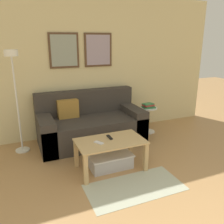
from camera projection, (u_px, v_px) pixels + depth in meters
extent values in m
cube|color=beige|center=(81.00, 68.00, 4.37)|extent=(5.60, 0.06, 2.55)
cube|color=#513823|center=(64.00, 51.00, 4.13)|extent=(0.52, 0.02, 0.60)
cube|color=#939E8E|center=(64.00, 51.00, 4.12)|extent=(0.45, 0.01, 0.53)
cube|color=#513823|center=(98.00, 50.00, 4.36)|extent=(0.52, 0.02, 0.60)
cube|color=#A393A8|center=(98.00, 50.00, 4.35)|extent=(0.45, 0.01, 0.53)
cube|color=#B2B79E|center=(135.00, 187.00, 2.97)|extent=(1.22, 0.61, 0.01)
cube|color=#38332D|center=(92.00, 130.00, 4.23)|extent=(1.83, 0.89, 0.46)
cube|color=#38332D|center=(85.00, 101.00, 4.40)|extent=(1.83, 0.20, 0.43)
cube|color=#38332D|center=(46.00, 133.00, 3.92)|extent=(0.24, 0.89, 0.58)
cube|color=#38332D|center=(131.00, 121.00, 4.51)|extent=(0.24, 0.89, 0.58)
cube|color=#A87A33|center=(68.00, 109.00, 4.13)|extent=(0.36, 0.14, 0.32)
cube|color=tan|center=(110.00, 141.00, 3.28)|extent=(0.95, 0.55, 0.02)
cube|color=tan|center=(86.00, 170.00, 2.98)|extent=(0.06, 0.06, 0.42)
cube|color=tan|center=(146.00, 157.00, 3.30)|extent=(0.06, 0.06, 0.42)
cube|color=tan|center=(76.00, 154.00, 3.40)|extent=(0.06, 0.06, 0.42)
cube|color=tan|center=(130.00, 144.00, 3.72)|extent=(0.06, 0.06, 0.42)
cube|color=#B2B2B7|center=(110.00, 161.00, 3.43)|extent=(0.59, 0.36, 0.19)
cube|color=silver|center=(110.00, 155.00, 3.40)|extent=(0.62, 0.38, 0.02)
cylinder|color=white|center=(23.00, 150.00, 3.96)|extent=(0.23, 0.23, 0.02)
cylinder|color=white|center=(17.00, 103.00, 3.72)|extent=(0.03, 0.03, 1.61)
cylinder|color=white|center=(11.00, 50.00, 3.38)|extent=(0.02, 0.22, 0.02)
cylinder|color=white|center=(11.00, 53.00, 3.29)|extent=(0.19, 0.19, 0.09)
cylinder|color=white|center=(148.00, 131.00, 4.76)|extent=(0.28, 0.28, 0.01)
cylinder|color=white|center=(148.00, 120.00, 4.69)|extent=(0.04, 0.04, 0.47)
cylinder|color=white|center=(149.00, 108.00, 4.62)|extent=(0.33, 0.33, 0.02)
cube|color=#387F4C|center=(149.00, 107.00, 4.60)|extent=(0.25, 0.18, 0.02)
cube|color=#387F4C|center=(149.00, 106.00, 4.59)|extent=(0.18, 0.16, 0.03)
cube|color=#B73333|center=(148.00, 105.00, 4.57)|extent=(0.22, 0.16, 0.02)
cube|color=#387F4C|center=(148.00, 104.00, 4.57)|extent=(0.21, 0.15, 0.02)
cube|color=black|center=(109.00, 137.00, 3.37)|extent=(0.04, 0.15, 0.02)
cube|color=silver|center=(99.00, 143.00, 3.21)|extent=(0.13, 0.15, 0.01)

